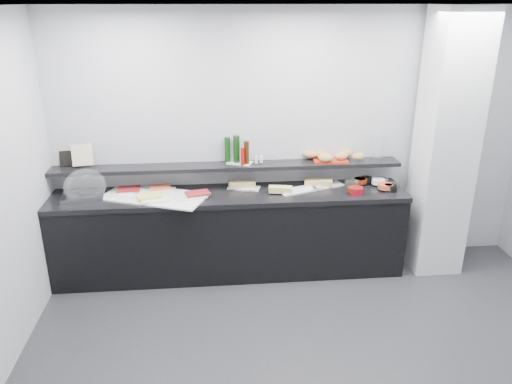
{
  "coord_description": "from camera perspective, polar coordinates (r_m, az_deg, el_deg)",
  "views": [
    {
      "loc": [
        -0.87,
        -3.03,
        2.73
      ],
      "look_at": [
        -0.45,
        1.45,
        1.0
      ],
      "focal_mm": 35.0,
      "sensor_mm": 36.0,
      "label": 1
    }
  ],
  "objects": [
    {
      "name": "buffet_cabinet",
      "position": [
        5.27,
        -2.98,
        -4.96
      ],
      "size": [
        3.6,
        0.6,
        0.85
      ],
      "primitive_type": "cube",
      "color": "black",
      "rests_on": "ground"
    },
    {
      "name": "bottle_brown",
      "position": [
        5.11,
        -1.1,
        4.54
      ],
      "size": [
        0.06,
        0.06,
        0.24
      ],
      "primitive_type": "cylinder",
      "rotation": [
        0.0,
        0.0,
        0.22
      ],
      "color": "#351A09",
      "rests_on": "condiment_tray"
    },
    {
      "name": "carafe",
      "position": [
        5.45,
        13.85,
        5.18
      ],
      "size": [
        0.13,
        0.13,
        0.3
      ],
      "primitive_type": "cylinder",
      "rotation": [
        0.0,
        0.0,
        0.32
      ],
      "color": "white",
      "rests_on": "wall_shelf"
    },
    {
      "name": "platter_salmon",
      "position": [
        5.2,
        -10.86,
        0.26
      ],
      "size": [
        0.31,
        0.25,
        0.01
      ],
      "primitive_type": "cube",
      "rotation": [
        0.0,
        0.0,
        -0.31
      ],
      "color": "white",
      "rests_on": "linen_runner"
    },
    {
      "name": "bowl_glass_cream",
      "position": [
        5.46,
        14.07,
        1.15
      ],
      "size": [
        0.2,
        0.2,
        0.07
      ],
      "primitive_type": "cylinder",
      "rotation": [
        0.0,
        0.0,
        -0.33
      ],
      "color": "white",
      "rests_on": "counter_top"
    },
    {
      "name": "fill_glass_salmon",
      "position": [
        5.3,
        14.54,
        0.65
      ],
      "size": [
        0.18,
        0.18,
        0.05
      ],
      "primitive_type": "cylinder",
      "rotation": [
        0.0,
        0.0,
        -0.29
      ],
      "color": "#CA4F31",
      "rests_on": "bowl_glass_salmon"
    },
    {
      "name": "bottle_green_b",
      "position": [
        5.16,
        -2.24,
        4.94
      ],
      "size": [
        0.09,
        0.09,
        0.28
      ],
      "primitive_type": "cylinder",
      "rotation": [
        0.0,
        0.0,
        -0.39
      ],
      "color": "#0F340E",
      "rests_on": "condiment_tray"
    },
    {
      "name": "bread_roll_mide",
      "position": [
        5.3,
        9.73,
        4.06
      ],
      "size": [
        0.15,
        0.11,
        0.08
      ],
      "primitive_type": "ellipsoid",
      "rotation": [
        0.0,
        0.0,
        0.17
      ],
      "color": "#C3824A",
      "rests_on": "bread_tray"
    },
    {
      "name": "sandwich_plate_mid",
      "position": [
        5.15,
        4.82,
        0.2
      ],
      "size": [
        0.43,
        0.3,
        0.01
      ],
      "primitive_type": "cube",
      "rotation": [
        0.0,
        0.0,
        0.37
      ],
      "color": "white",
      "rests_on": "counter_top"
    },
    {
      "name": "bread_roll_sw",
      "position": [
        5.2,
        7.93,
        3.83
      ],
      "size": [
        0.14,
        0.1,
        0.08
      ],
      "primitive_type": "ellipsoid",
      "rotation": [
        0.0,
        0.0,
        -0.14
      ],
      "color": "#BB8547",
      "rests_on": "bread_tray"
    },
    {
      "name": "bowl_glass_fruit",
      "position": [
        5.34,
        10.85,
        0.99
      ],
      "size": [
        0.18,
        0.18,
        0.07
      ],
      "primitive_type": "cylinder",
      "rotation": [
        0.0,
        0.0,
        -0.22
      ],
      "color": "white",
      "rests_on": "counter_top"
    },
    {
      "name": "food_meat_b",
      "position": [
        4.99,
        -6.7,
        -0.16
      ],
      "size": [
        0.26,
        0.2,
        0.02
      ],
      "primitive_type": "cube",
      "rotation": [
        0.0,
        0.0,
        0.24
      ],
      "color": "maroon",
      "rests_on": "platter_meat_b"
    },
    {
      "name": "fill_black_fruit",
      "position": [
        5.29,
        14.91,
        0.57
      ],
      "size": [
        0.11,
        0.11,
        0.05
      ],
      "primitive_type": "cylinder",
      "rotation": [
        0.0,
        0.0,
        0.35
      ],
      "color": "orange",
      "rests_on": "bowl_black_fruit"
    },
    {
      "name": "tongs_right",
      "position": [
        5.18,
        7.07,
        0.39
      ],
      "size": [
        0.15,
        0.08,
        0.01
      ],
      "primitive_type": "cylinder",
      "rotation": [
        0.0,
        1.57,
        0.43
      ],
      "color": "#ABADB2",
      "rests_on": "sandwich_plate_right"
    },
    {
      "name": "column",
      "position": [
        5.43,
        20.81,
        4.91
      ],
      "size": [
        0.5,
        0.5,
        2.7
      ],
      "primitive_type": "cube",
      "color": "silver",
      "rests_on": "ground"
    },
    {
      "name": "platter_cheese",
      "position": [
        4.95,
        -11.49,
        -0.84
      ],
      "size": [
        0.3,
        0.23,
        0.01
      ],
      "primitive_type": "cube",
      "rotation": [
        0.0,
        0.0,
        0.2
      ],
      "color": "white",
      "rests_on": "linen_runner"
    },
    {
      "name": "bowl_red_jam",
      "position": [
        5.15,
        11.32,
        0.18
      ],
      "size": [
        0.16,
        0.16,
        0.07
      ],
      "primitive_type": "cylinder",
      "rotation": [
        0.0,
        0.0,
        0.09
      ],
      "color": "maroon",
      "rests_on": "counter_top"
    },
    {
      "name": "bowl_black_fruit",
      "position": [
        5.3,
        15.26,
        0.45
      ],
      "size": [
        0.11,
        0.11,
        0.07
      ],
      "primitive_type": "cylinder",
      "rotation": [
        0.0,
        0.0,
        0.04
      ],
      "color": "black",
      "rests_on": "counter_top"
    },
    {
      "name": "print_art",
      "position": [
        5.33,
        -19.25,
        4.02
      ],
      "size": [
        0.21,
        0.09,
        0.22
      ],
      "primitive_type": "cube",
      "rotation": [
        -0.21,
        0.0,
        0.19
      ],
      "color": "beige",
      "rests_on": "framed_print"
    },
    {
      "name": "bottle_hot",
      "position": [
        5.09,
        -1.55,
        4.11
      ],
      "size": [
        0.05,
        0.05,
        0.18
      ],
      "primitive_type": "cylinder",
      "rotation": [
        0.0,
        0.0,
        -0.41
      ],
      "color": "#A5110B",
      "rests_on": "condiment_tray"
    },
    {
      "name": "platter_meat_b",
      "position": [
        4.98,
        -7.54,
        -0.48
      ],
      "size": [
        0.35,
        0.28,
        0.01
      ],
      "primitive_type": "cube",
      "rotation": [
        0.0,
        0.0,
        0.27
      ],
      "color": "white",
      "rests_on": "linen_runner"
    },
    {
      "name": "fill_glass_fruit",
      "position": [
        5.4,
        11.79,
        1.27
      ],
      "size": [
        0.15,
        0.15,
        0.05
      ],
      "primitive_type": "cylinder",
      "rotation": [
        0.0,
        0.0,
        -0.39
      ],
      "color": "#C6791B",
      "rests_on": "bowl_glass_fruit"
    },
    {
      "name": "sandwich_plate_right",
      "position": [
        5.32,
        8.09,
        0.74
      ],
      "size": [
        0.38,
        0.26,
        0.01
      ],
      "primitive_type": "cube",
      "rotation": [
        0.0,
        0.0,
        0.35
      ],
      "color": "white",
      "rests_on": "counter_top"
    },
    {
      "name": "condiment_tray",
      "position": [
        5.19,
        -1.86,
        3.36
      ],
      "size": [
        0.29,
        0.25,
        0.01
      ],
      "primitive_type": "cube",
      "rotation": [
        0.0,
        0.0,
        -0.43
      ],
      "color": "white",
      "rests_on": "wall_shelf"
    },
    {
      "name": "wall_shelf",
      "position": [
        5.17,
        -3.21,
        2.94
      ],
      "size": [
        3.6,
        0.25,
        0.04
      ],
      "primitive_type": "cube",
      "color": "black",
      "rests_on": "back_wall"
    },
    {
      "name": "cloche_dome",
      "position": [
        5.19,
        -18.95,
        0.67
      ],
      "size": [
        0.48,
        0.4,
        0.34
      ],
      "primitive_type": "ellipsoid",
      "rotation": [
        0.0,
        0.0,
        0.37
      ],
      "color": "white",
      "rests_on": "cloche_base"
    },
    {
      "name": "food_salmon",
      "position": [
        5.21,
        -10.88,
        0.54
      ],
      "size": [
        0.22,
        0.16,
        0.02
      ],
      "primitive_type": "cube",
      "rotation": [
        0.0,
        0.0,
        0.18
      ],
      "color": "#DD572D",
      "rests_on": "platter_salmon"
    },
    {
      "name": "sandwich_food_mid",
      "position": [
        5.05,
        2.81,
        0.3
      ],
      "size": [
        0.25,
        0.13,
        0.06
      ],
      "primitive_type": "cube",
      "rotation": [
        0.0,
        0.0,
        -0.17
      ],
      "color": "#DBC372",
      "rests_on": "sandwich_plate_mid"
    },
    {
      "name": "fill_glass_cream",
      "position": [
        5.42,
        13.81,
        1.19
      ],
      "size": [
        0.18,
        0.18,
        0.05
      ],
      "primitive_type": "cylinder",
      "rotation": [
        0.0,
        0.0,
        0.38
      ],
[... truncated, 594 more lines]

